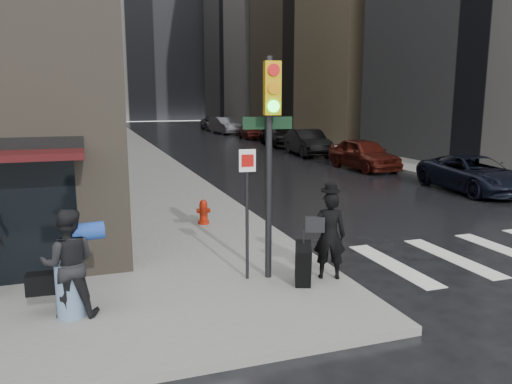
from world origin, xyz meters
The scene contains 16 objects.
ground centered at (0.00, 0.00, 0.00)m, with size 140.00×140.00×0.00m, color black.
sidewalk_left centered at (0.00, 27.00, 0.07)m, with size 4.00×50.00×0.15m, color slate.
sidewalk_right centered at (13.50, 27.00, 0.07)m, with size 3.00×50.00×0.15m, color slate.
bldg_right_far centered at (26.00, 58.00, 12.50)m, with size 22.00×20.00×25.00m, color gray.
bldg_distant centered at (6.00, 78.00, 16.00)m, with size 40.00×12.00×32.00m, color gray.
man_overcoat centered at (1.47, 0.35, 0.95)m, with size 1.26×0.86×1.91m.
man_jeans centered at (-3.15, 0.19, 1.04)m, with size 1.27×0.73×1.78m.
traffic_light centered at (0.45, 0.74, 2.88)m, with size 1.06×0.53×4.24m.
fire_hydrant centered at (0.24, 5.37, 0.46)m, with size 0.40×0.30×0.69m.
parked_car_0 centered at (11.55, 7.49, 0.70)m, with size 2.32×5.03×1.40m, color black.
parked_car_1 centered at (10.64, 14.22, 0.80)m, with size 1.89×4.69×1.60m, color #45140D.
parked_car_2 centered at (10.62, 20.94, 0.82)m, with size 1.74×4.98×1.64m, color black.
parked_car_3 centered at (11.39, 27.67, 0.81)m, with size 2.27×5.59×1.62m, color black.
parked_car_4 centered at (11.24, 34.40, 0.69)m, with size 1.64×4.07×1.39m, color #3C0F0C.
parked_car_5 centered at (10.73, 41.12, 0.83)m, with size 1.76×5.04×1.66m, color #4E4F54.
parked_car_6 centered at (11.32, 47.85, 0.75)m, with size 2.50×5.41×1.50m, color #46454A.
Camera 1 is at (-2.77, -7.98, 3.65)m, focal length 35.00 mm.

